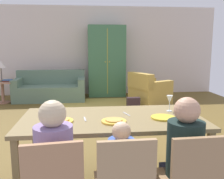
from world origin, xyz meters
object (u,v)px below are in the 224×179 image
(side_table, at_px, (3,89))
(handbag, at_px, (133,103))
(wine_glass, at_px, (170,100))
(armchair, at_px, (149,91))
(plate_near_woman, at_px, (163,117))
(book_upper, at_px, (7,80))
(dining_chair_woman, at_px, (191,179))
(plate_near_man, at_px, (61,121))
(person_man, at_px, (55,172))
(book_lower, at_px, (8,81))
(table_lamp, at_px, (1,65))
(person_child, at_px, (120,178))
(person_woman, at_px, (182,166))
(dining_table, at_px, (112,123))
(plate_near_child, at_px, (114,121))
(armoire, at_px, (107,61))
(couch, at_px, (50,89))

(side_table, xyz_separation_m, handbag, (3.35, -0.90, -0.25))
(wine_glass, xyz_separation_m, armchair, (0.70, 3.69, -0.57))
(plate_near_woman, bearing_deg, armchair, 77.77)
(side_table, relative_size, book_upper, 2.64)
(dining_chair_woman, bearing_deg, plate_near_man, 145.35)
(side_table, bearing_deg, handbag, -15.04)
(plate_near_man, height_order, side_table, plate_near_man)
(person_man, xyz_separation_m, handbag, (1.42, 4.07, -0.38))
(side_table, relative_size, book_lower, 2.64)
(plate_near_man, distance_m, table_lamp, 4.83)
(person_child, distance_m, person_woman, 0.53)
(dining_table, relative_size, person_woman, 1.72)
(plate_near_child, height_order, dining_chair_woman, dining_chair_woman)
(book_lower, bearing_deg, plate_near_child, -62.56)
(plate_near_child, distance_m, person_man, 0.77)
(armchair, height_order, book_upper, armchair)
(table_lamp, height_order, book_upper, table_lamp)
(person_man, bearing_deg, armoire, 81.05)
(plate_near_child, distance_m, side_table, 5.12)
(dining_table, relative_size, handbag, 5.98)
(couch, xyz_separation_m, handbag, (2.14, -1.16, -0.17))
(person_child, height_order, dining_chair_woman, person_child)
(handbag, bearing_deg, side_table, 164.96)
(dining_table, relative_size, dining_chair_woman, 2.20)
(wine_glass, xyz_separation_m, armoire, (-0.32, 4.84, 0.16))
(person_woman, bearing_deg, person_child, -179.44)
(book_lower, xyz_separation_m, book_upper, (0.01, -0.03, 0.03))
(dining_chair_woman, height_order, side_table, dining_chair_woman)
(plate_near_child, distance_m, armoire, 5.22)
(armchair, distance_m, armoire, 1.70)
(armoire, relative_size, book_upper, 9.55)
(plate_near_child, distance_m, table_lamp, 5.11)
(plate_near_child, distance_m, armchair, 4.30)
(person_child, height_order, side_table, person_child)
(book_lower, bearing_deg, dining_table, -61.59)
(wine_glass, bearing_deg, plate_near_woman, -120.15)
(armchair, height_order, handbag, armchair)
(person_child, xyz_separation_m, book_upper, (-2.31, 4.94, 0.19))
(handbag, bearing_deg, plate_near_woman, -95.87)
(dining_chair_woman, distance_m, handbag, 4.27)
(wine_glass, distance_m, couch, 4.82)
(dining_table, height_order, table_lamp, table_lamp)
(person_woman, bearing_deg, plate_near_woman, 89.87)
(person_woman, bearing_deg, book_lower, 119.82)
(side_table, relative_size, table_lamp, 1.07)
(person_child, bearing_deg, wine_glass, 51.26)
(book_lower, bearing_deg, handbag, -15.64)
(plate_near_child, bearing_deg, person_child, -90.07)
(book_upper, relative_size, handbag, 0.69)
(plate_near_woman, height_order, person_child, person_child)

